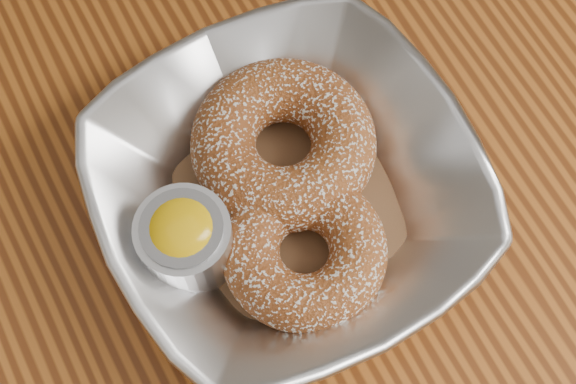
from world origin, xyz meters
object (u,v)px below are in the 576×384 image
serving_bowl (288,194)px  table (436,210)px  donut_back (283,144)px  donut_front (304,251)px  ramekin (185,240)px

serving_bowl → table: bearing=-8.9°
donut_back → table: bearing=-24.7°
serving_bowl → donut_back: serving_bowl is taller
donut_front → ramekin: size_ratio=1.74×
donut_back → ramekin: (-0.08, -0.03, 0.01)m
serving_bowl → donut_front: size_ratio=2.31×
ramekin → donut_back: bearing=20.9°
table → ramekin: 0.22m
serving_bowl → ramekin: size_ratio=4.02×
serving_bowl → donut_back: size_ratio=1.98×
table → ramekin: ramekin is taller
serving_bowl → donut_front: bearing=-103.1°
serving_bowl → ramekin: 0.07m
serving_bowl → ramekin: (-0.07, -0.00, 0.01)m
donut_front → donut_back: bearing=72.4°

